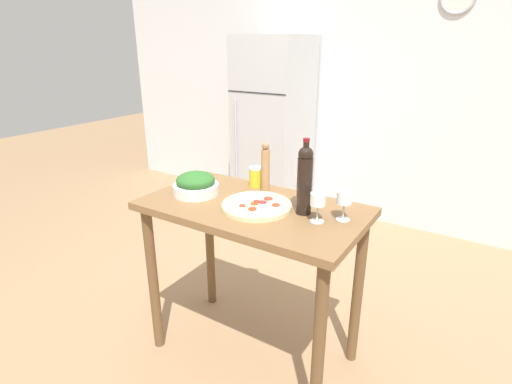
{
  "coord_description": "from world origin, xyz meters",
  "views": [
    {
      "loc": [
        1.01,
        -1.56,
        1.69
      ],
      "look_at": [
        0.0,
        0.03,
        0.98
      ],
      "focal_mm": 28.0,
      "sensor_mm": 36.0,
      "label": 1
    }
  ],
  "objects_px": {
    "wine_bottle": "(305,179)",
    "wine_glass_near": "(318,201)",
    "homemade_pizza": "(257,206)",
    "salt_canister": "(256,177)",
    "refrigerator": "(273,129)",
    "salad_bowl": "(196,184)",
    "pepper_mill": "(265,168)",
    "wine_glass_far": "(344,199)"
  },
  "relations": [
    {
      "from": "salad_bowl",
      "to": "homemade_pizza",
      "type": "xyz_separation_m",
      "value": [
        0.38,
        0.01,
        -0.04
      ]
    },
    {
      "from": "refrigerator",
      "to": "salad_bowl",
      "type": "xyz_separation_m",
      "value": [
        0.62,
        -1.9,
        0.1
      ]
    },
    {
      "from": "refrigerator",
      "to": "pepper_mill",
      "type": "xyz_separation_m",
      "value": [
        0.91,
        -1.66,
        0.17
      ]
    },
    {
      "from": "salad_bowl",
      "to": "homemade_pizza",
      "type": "height_order",
      "value": "salad_bowl"
    },
    {
      "from": "wine_bottle",
      "to": "wine_glass_near",
      "type": "xyz_separation_m",
      "value": [
        0.1,
        -0.06,
        -0.07
      ]
    },
    {
      "from": "wine_glass_near",
      "to": "pepper_mill",
      "type": "bearing_deg",
      "value": 151.75
    },
    {
      "from": "salad_bowl",
      "to": "pepper_mill",
      "type": "bearing_deg",
      "value": 39.49
    },
    {
      "from": "salad_bowl",
      "to": "wine_bottle",
      "type": "bearing_deg",
      "value": 7.22
    },
    {
      "from": "wine_glass_near",
      "to": "refrigerator",
      "type": "bearing_deg",
      "value": 125.01
    },
    {
      "from": "salad_bowl",
      "to": "salt_canister",
      "type": "relative_size",
      "value": 2.17
    },
    {
      "from": "refrigerator",
      "to": "pepper_mill",
      "type": "height_order",
      "value": "refrigerator"
    },
    {
      "from": "wine_bottle",
      "to": "salt_canister",
      "type": "distance_m",
      "value": 0.46
    },
    {
      "from": "homemade_pizza",
      "to": "salt_canister",
      "type": "height_order",
      "value": "salt_canister"
    },
    {
      "from": "pepper_mill",
      "to": "homemade_pizza",
      "type": "bearing_deg",
      "value": -68.45
    },
    {
      "from": "homemade_pizza",
      "to": "salt_canister",
      "type": "relative_size",
      "value": 3.08
    },
    {
      "from": "refrigerator",
      "to": "wine_glass_far",
      "type": "distance_m",
      "value": 2.29
    },
    {
      "from": "homemade_pizza",
      "to": "salt_canister",
      "type": "distance_m",
      "value": 0.33
    },
    {
      "from": "refrigerator",
      "to": "wine_glass_far",
      "type": "height_order",
      "value": "refrigerator"
    },
    {
      "from": "refrigerator",
      "to": "wine_bottle",
      "type": "relative_size",
      "value": 4.81
    },
    {
      "from": "wine_glass_near",
      "to": "wine_glass_far",
      "type": "relative_size",
      "value": 1.0
    },
    {
      "from": "homemade_pizza",
      "to": "wine_glass_near",
      "type": "bearing_deg",
      "value": 2.8
    },
    {
      "from": "wine_bottle",
      "to": "pepper_mill",
      "type": "relative_size",
      "value": 1.34
    },
    {
      "from": "refrigerator",
      "to": "wine_bottle",
      "type": "bearing_deg",
      "value": -56.21
    },
    {
      "from": "wine_bottle",
      "to": "salad_bowl",
      "type": "height_order",
      "value": "wine_bottle"
    },
    {
      "from": "wine_glass_far",
      "to": "salt_canister",
      "type": "xyz_separation_m",
      "value": [
        -0.59,
        0.18,
        -0.04
      ]
    },
    {
      "from": "wine_bottle",
      "to": "salad_bowl",
      "type": "bearing_deg",
      "value": -172.78
    },
    {
      "from": "wine_glass_far",
      "to": "salad_bowl",
      "type": "relative_size",
      "value": 0.56
    },
    {
      "from": "wine_glass_far",
      "to": "homemade_pizza",
      "type": "bearing_deg",
      "value": -166.53
    },
    {
      "from": "refrigerator",
      "to": "salad_bowl",
      "type": "distance_m",
      "value": 2.0
    },
    {
      "from": "wine_bottle",
      "to": "wine_glass_near",
      "type": "distance_m",
      "value": 0.13
    },
    {
      "from": "wine_glass_far",
      "to": "pepper_mill",
      "type": "height_order",
      "value": "pepper_mill"
    },
    {
      "from": "pepper_mill",
      "to": "salad_bowl",
      "type": "xyz_separation_m",
      "value": [
        -0.29,
        -0.24,
        -0.08
      ]
    },
    {
      "from": "refrigerator",
      "to": "wine_glass_far",
      "type": "relative_size",
      "value": 12.73
    },
    {
      "from": "homemade_pizza",
      "to": "pepper_mill",
      "type": "bearing_deg",
      "value": 111.55
    },
    {
      "from": "wine_bottle",
      "to": "wine_glass_far",
      "type": "height_order",
      "value": "wine_bottle"
    },
    {
      "from": "wine_bottle",
      "to": "wine_glass_near",
      "type": "relative_size",
      "value": 2.64
    },
    {
      "from": "pepper_mill",
      "to": "refrigerator",
      "type": "bearing_deg",
      "value": 118.7
    },
    {
      "from": "homemade_pizza",
      "to": "wine_glass_far",
      "type": "bearing_deg",
      "value": 13.47
    },
    {
      "from": "refrigerator",
      "to": "salad_bowl",
      "type": "bearing_deg",
      "value": -71.98
    },
    {
      "from": "salad_bowl",
      "to": "salt_canister",
      "type": "height_order",
      "value": "salad_bowl"
    },
    {
      "from": "wine_glass_near",
      "to": "wine_glass_far",
      "type": "distance_m",
      "value": 0.12
    },
    {
      "from": "homemade_pizza",
      "to": "salt_canister",
      "type": "xyz_separation_m",
      "value": [
        -0.18,
        0.27,
        0.04
      ]
    }
  ]
}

